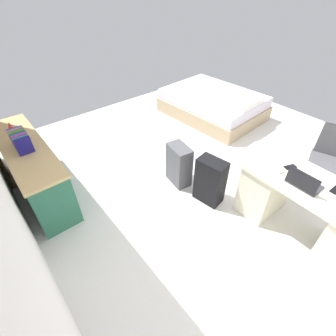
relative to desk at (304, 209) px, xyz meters
The scene contains 13 objects.
ground_plane 1.49m from the desk, ahead, with size 5.95×5.95×0.00m, color silver.
desk is the anchor object (origin of this frame).
office_chair 0.95m from the desk, 78.90° to the right, with size 0.58×0.58×0.94m.
credenza 3.34m from the desk, 38.52° to the left, with size 1.80×0.48×0.75m.
bed 3.00m from the desk, 28.57° to the right, with size 1.98×1.51×0.58m.
suitcase_black 1.10m from the desk, 21.87° to the left, with size 0.36×0.22×0.64m, color black.
suitcase_spare_grey 1.61m from the desk, 17.15° to the left, with size 0.36×0.22×0.60m, color #4C4C51.
laptop 0.42m from the desk, 51.19° to the left, with size 0.32×0.23×0.21m.
computer_mouse 0.51m from the desk, 10.86° to the left, with size 0.06×0.10×0.03m, color white.
cell_phone_near_laptop 0.39m from the desk, 150.18° to the right, with size 0.07×0.14×0.01m, color black.
cell_phone_by_mouse 0.49m from the desk, 13.06° to the right, with size 0.07×0.14×0.01m, color black.
book_row 3.34m from the desk, 39.05° to the left, with size 0.36×0.17×0.23m.
figurine_small 3.77m from the desk, 33.75° to the left, with size 0.08×0.08×0.11m, color red.
Camera 1 is at (-1.89, 2.32, 2.46)m, focal length 26.54 mm.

